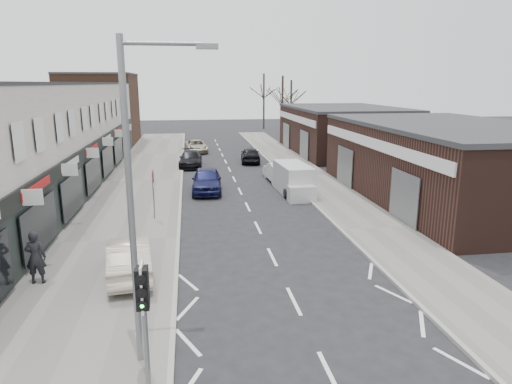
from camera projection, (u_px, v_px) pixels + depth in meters
name	position (u px, v px, depth m)	size (l,w,h in m)	color
ground	(309.00, 333.00, 13.25)	(160.00, 160.00, 0.00)	black
pavement_left	(143.00, 181.00, 33.45)	(5.50, 64.00, 0.12)	slate
pavement_right	(308.00, 176.00, 35.22)	(3.50, 64.00, 0.12)	slate
shop_terrace_left	(28.00, 139.00, 29.27)	(8.00, 41.00, 7.10)	silver
brick_block_far	(100.00, 110.00, 53.70)	(8.00, 10.00, 8.00)	#4B2F20
right_unit_near	(449.00, 164.00, 27.97)	(10.00, 18.00, 4.50)	#331D17
right_unit_far	(342.00, 131.00, 47.21)	(10.00, 16.00, 4.50)	#331D17
tree_far_a	(282.00, 138.00, 60.71)	(3.60, 3.60, 8.00)	#382D26
tree_far_b	(290.00, 133.00, 66.83)	(3.60, 3.60, 7.50)	#382D26
tree_far_c	(264.00, 129.00, 72.18)	(3.60, 3.60, 8.50)	#382D26
traffic_light	(143.00, 298.00, 10.12)	(0.28, 0.60, 3.10)	slate
street_lamp	(137.00, 189.00, 10.76)	(2.23, 0.22, 8.00)	slate
warning_sign	(154.00, 180.00, 23.55)	(0.12, 0.80, 2.70)	slate
white_van	(294.00, 180.00, 29.74)	(1.95, 5.02, 1.92)	silver
sedan_on_pavement	(129.00, 257.00, 16.76)	(1.49, 4.27, 1.41)	#BDAC97
pedestrian	(36.00, 257.00, 16.05)	(0.71, 0.46, 1.94)	black
parked_car_left_a	(207.00, 180.00, 30.20)	(1.90, 4.73, 1.61)	#161844
parked_car_left_b	(191.00, 159.00, 39.39)	(1.91, 4.69, 1.36)	black
parked_car_left_c	(196.00, 146.00, 47.68)	(2.10, 4.56, 1.27)	#ABA289
parked_car_right_a	(279.00, 172.00, 33.45)	(1.51, 4.33, 1.43)	white
parked_car_right_b	(250.00, 155.00, 41.46)	(1.67, 4.15, 1.42)	black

